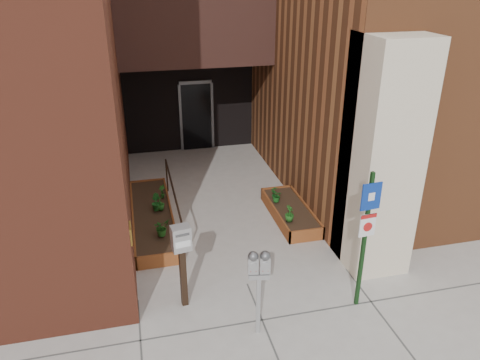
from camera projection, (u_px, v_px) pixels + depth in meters
ground at (247, 284)px, 8.70m from camera, size 80.00×80.00×0.00m
planter_left at (152, 218)px, 10.69m from camera, size 0.90×3.60×0.30m
planter_right at (290, 213)px, 10.92m from camera, size 0.80×2.20×0.30m
handrail at (173, 193)px, 10.50m from camera, size 0.04×3.34×0.90m
parking_meter at (259, 271)px, 7.07m from camera, size 0.35×0.19×1.54m
sign_post at (366, 228)px, 7.53m from camera, size 0.34×0.09×2.52m
payment_dropbox at (182, 250)px, 7.72m from camera, size 0.34×0.28×1.56m
shrub_left_a at (162, 228)px, 9.63m from camera, size 0.45×0.45×0.36m
shrub_left_b at (155, 202)px, 10.61m from camera, size 0.26×0.26×0.40m
shrub_left_c at (160, 203)px, 10.64m from camera, size 0.22×0.22×0.34m
shrub_left_d at (162, 191)px, 11.21m from camera, size 0.24×0.24×0.32m
shrub_right_a at (289, 213)px, 10.17m from camera, size 0.28×0.28×0.36m
shrub_right_b at (274, 192)px, 11.15m from camera, size 0.19×0.19×0.33m
shrub_right_c at (277, 196)px, 11.00m from camera, size 0.34×0.34×0.31m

